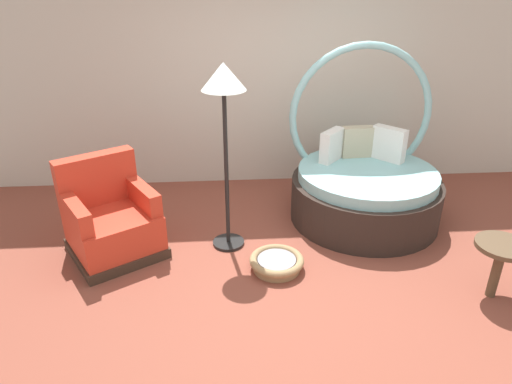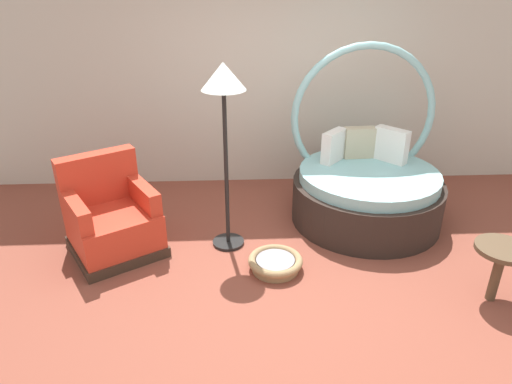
% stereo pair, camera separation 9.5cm
% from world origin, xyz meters
% --- Properties ---
extents(ground_plane, '(8.00, 8.00, 0.02)m').
position_xyz_m(ground_plane, '(0.00, 0.00, -0.01)').
color(ground_plane, brown).
extents(back_wall, '(8.00, 0.12, 3.19)m').
position_xyz_m(back_wall, '(0.00, 2.27, 1.59)').
color(back_wall, beige).
rests_on(back_wall, ground_plane).
extents(round_daybed, '(1.62, 1.62, 1.86)m').
position_xyz_m(round_daybed, '(0.95, 1.12, 0.39)').
color(round_daybed, '#2D231E').
rests_on(round_daybed, ground_plane).
extents(red_armchair, '(1.10, 1.10, 0.94)m').
position_xyz_m(red_armchair, '(-1.71, 0.59, 0.33)').
color(red_armchair, '#38281E').
rests_on(red_armchair, ground_plane).
extents(pet_basket, '(0.51, 0.51, 0.13)m').
position_xyz_m(pet_basket, '(-0.13, 0.15, 0.07)').
color(pet_basket, '#9E7F56').
rests_on(pet_basket, ground_plane).
extents(side_table, '(0.44, 0.44, 0.52)m').
position_xyz_m(side_table, '(1.66, -0.36, 0.43)').
color(side_table, brown).
rests_on(side_table, ground_plane).
extents(floor_lamp, '(0.40, 0.40, 1.82)m').
position_xyz_m(floor_lamp, '(-0.57, 0.63, 1.53)').
color(floor_lamp, black).
rests_on(floor_lamp, ground_plane).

